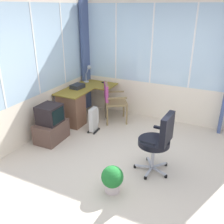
% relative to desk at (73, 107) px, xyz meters
% --- Properties ---
extents(ground, '(5.33, 5.35, 0.06)m').
position_rel_desk_xyz_m(ground, '(-1.05, -1.84, -0.44)').
color(ground, beige).
extents(north_window_panel, '(4.33, 0.07, 2.73)m').
position_rel_desk_xyz_m(north_window_panel, '(-1.05, 0.37, 0.96)').
color(north_window_panel, '#F0E1C8').
rests_on(north_window_panel, ground).
extents(east_window_panel, '(0.07, 4.35, 2.73)m').
position_rel_desk_xyz_m(east_window_panel, '(1.14, -1.84, 0.96)').
color(east_window_panel, '#F0E1C8').
rests_on(east_window_panel, ground).
extents(curtain_corner, '(0.29, 0.11, 2.63)m').
position_rel_desk_xyz_m(curtain_corner, '(1.01, 0.24, 0.91)').
color(curtain_corner, '#465785').
rests_on(curtain_corner, ground).
extents(desk, '(1.40, 0.93, 0.74)m').
position_rel_desk_xyz_m(desk, '(0.00, 0.00, 0.00)').
color(desk, olive).
rests_on(desk, ground).
extents(desk_lamp, '(0.24, 0.21, 0.42)m').
position_rel_desk_xyz_m(desk_lamp, '(0.91, 0.10, 0.61)').
color(desk_lamp, '#B2B7BC').
rests_on(desk_lamp, desk).
extents(tv_remote, '(0.09, 0.16, 0.02)m').
position_rel_desk_xyz_m(tv_remote, '(0.94, -0.31, 0.35)').
color(tv_remote, black).
rests_on(tv_remote, desk).
extents(paper_tray, '(0.32, 0.26, 0.09)m').
position_rel_desk_xyz_m(paper_tray, '(0.32, 0.06, 0.38)').
color(paper_tray, '#26282D').
rests_on(paper_tray, desk).
extents(wooden_armchair, '(0.66, 0.66, 0.92)m').
position_rel_desk_xyz_m(wooden_armchair, '(0.47, -0.71, 0.18)').
color(wooden_armchair, olive).
rests_on(wooden_armchair, ground).
extents(office_chair, '(0.60, 0.58, 1.02)m').
position_rel_desk_xyz_m(office_chair, '(-0.92, -2.23, 0.20)').
color(office_chair, '#B7B7BF').
rests_on(office_chair, ground).
extents(tv_on_stand, '(0.65, 0.46, 0.75)m').
position_rel_desk_xyz_m(tv_on_stand, '(-0.84, -0.05, -0.08)').
color(tv_on_stand, brown).
rests_on(tv_on_stand, ground).
extents(space_heater, '(0.31, 0.18, 0.53)m').
position_rel_desk_xyz_m(space_heater, '(-0.12, -0.60, -0.14)').
color(space_heater, silver).
rests_on(space_heater, ground).
extents(potted_plant, '(0.32, 0.32, 0.41)m').
position_rel_desk_xyz_m(potted_plant, '(-1.66, -1.79, -0.18)').
color(potted_plant, beige).
rests_on(potted_plant, ground).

